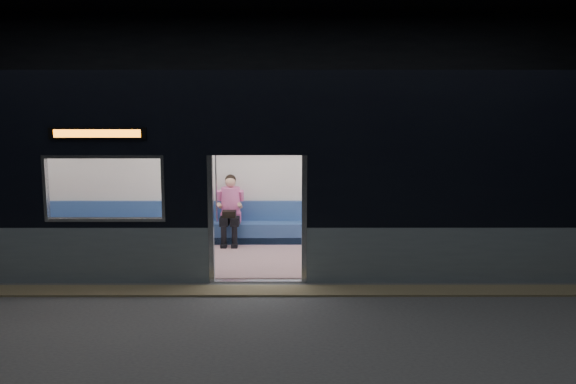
{
  "coord_description": "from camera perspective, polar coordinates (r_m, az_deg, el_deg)",
  "views": [
    {
      "loc": [
        0.47,
        -8.41,
        2.94
      ],
      "look_at": [
        0.48,
        2.3,
        1.27
      ],
      "focal_mm": 38.0,
      "sensor_mm": 36.0,
      "label": 1
    }
  ],
  "objects": [
    {
      "name": "station_floor",
      "position": [
        8.92,
        -3.14,
        -10.43
      ],
      "size": [
        24.0,
        14.0,
        0.01
      ],
      "primitive_type": "cube",
      "color": "#47494C",
      "rests_on": "ground"
    },
    {
      "name": "station_envelope",
      "position": [
        8.45,
        -3.36,
        13.76
      ],
      "size": [
        24.0,
        14.0,
        5.0
      ],
      "color": "black",
      "rests_on": "station_floor"
    },
    {
      "name": "tactile_strip",
      "position": [
        9.43,
        -2.96,
        -9.21
      ],
      "size": [
        22.8,
        0.5,
        0.03
      ],
      "primitive_type": "cube",
      "color": "#8C7F59",
      "rests_on": "station_floor"
    },
    {
      "name": "metro_car",
      "position": [
        11.01,
        -2.53,
        3.15
      ],
      "size": [
        18.0,
        3.04,
        3.35
      ],
      "color": "gray",
      "rests_on": "station_floor"
    },
    {
      "name": "passenger",
      "position": [
        12.19,
        -5.4,
        -1.28
      ],
      "size": [
        0.44,
        0.71,
        1.38
      ],
      "rotation": [
        0.0,
        0.0,
        0.16
      ],
      "color": "black",
      "rests_on": "metro_car"
    },
    {
      "name": "handbag",
      "position": [
        12.0,
        -5.52,
        -2.06
      ],
      "size": [
        0.27,
        0.23,
        0.13
      ],
      "primitive_type": "cube",
      "rotation": [
        0.0,
        0.0,
        0.04
      ],
      "color": "black",
      "rests_on": "passenger"
    },
    {
      "name": "transit_map",
      "position": [
        13.04,
        18.63,
        1.89
      ],
      "size": [
        0.96,
        0.03,
        0.63
      ],
      "primitive_type": "cube",
      "color": "white",
      "rests_on": "metro_car"
    }
  ]
}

